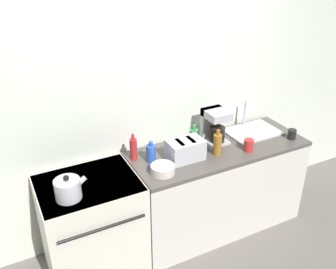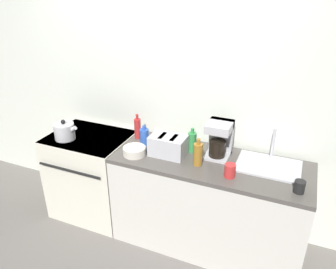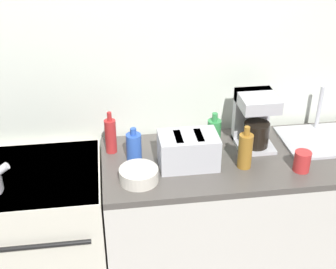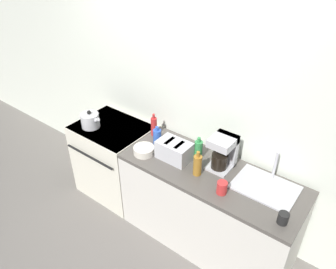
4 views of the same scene
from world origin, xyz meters
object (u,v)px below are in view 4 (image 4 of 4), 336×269
(stove, at_px, (115,159))
(bottle_blue, at_px, (157,136))
(coffee_maker, at_px, (223,151))
(bottle_amber, at_px, (197,165))
(bottle_green, at_px, (198,149))
(toaster, at_px, (174,150))
(kettle, at_px, (90,120))
(cup_black, at_px, (283,218))
(bowl, at_px, (144,150))
(cup_red, at_px, (222,188))
(bottle_red, at_px, (154,126))

(stove, height_order, bottle_blue, bottle_blue)
(coffee_maker, xyz_separation_m, bottle_amber, (-0.11, -0.23, -0.06))
(bottle_green, xyz_separation_m, bottle_amber, (0.12, -0.20, 0.01))
(toaster, bearing_deg, stove, 178.14)
(kettle, xyz_separation_m, coffee_maker, (1.43, 0.26, 0.09))
(kettle, height_order, coffee_maker, coffee_maker)
(toaster, bearing_deg, coffee_maker, 22.80)
(stove, height_order, cup_black, cup_black)
(kettle, bearing_deg, bottle_green, 11.27)
(bowl, bearing_deg, bottle_amber, 5.56)
(cup_black, bearing_deg, bottle_blue, 170.24)
(bottle_blue, height_order, cup_black, bottle_blue)
(coffee_maker, relative_size, cup_black, 3.37)
(cup_red, bearing_deg, bowl, 178.57)
(coffee_maker, height_order, bottle_blue, coffee_maker)
(coffee_maker, height_order, bowl, coffee_maker)
(bottle_red, relative_size, cup_black, 2.60)
(toaster, height_order, bowl, toaster)
(bottle_blue, distance_m, bottle_amber, 0.59)
(toaster, height_order, cup_red, toaster)
(toaster, relative_size, bowl, 1.56)
(bottle_green, distance_m, cup_red, 0.49)
(stove, relative_size, coffee_maker, 2.82)
(bottle_green, bearing_deg, bottle_red, 174.92)
(cup_red, distance_m, bowl, 0.84)
(bottle_blue, xyz_separation_m, bottle_red, (-0.12, 0.10, 0.02))
(kettle, distance_m, bottle_green, 1.22)
(bottle_amber, relative_size, cup_black, 2.55)
(bottle_green, distance_m, bowl, 0.51)
(kettle, height_order, cup_black, kettle)
(stove, height_order, bottle_amber, bottle_amber)
(bottle_red, xyz_separation_m, cup_black, (1.48, -0.33, -0.06))
(bottle_amber, distance_m, cup_black, 0.80)
(bottle_blue, bearing_deg, bottle_green, 5.87)
(cup_black, bearing_deg, toaster, 172.75)
(cup_red, height_order, cup_black, cup_red)
(cup_black, bearing_deg, bowl, 178.93)
(stove, bearing_deg, bowl, -13.45)
(kettle, relative_size, bottle_red, 0.99)
(bottle_red, relative_size, bowl, 1.23)
(toaster, xyz_separation_m, coffee_maker, (0.40, 0.17, 0.07))
(stove, xyz_separation_m, bottle_amber, (1.14, -0.09, 0.53))
(bottle_blue, height_order, cup_red, bottle_blue)
(bottle_red, bearing_deg, coffee_maker, -1.65)
(stove, distance_m, cup_black, 2.00)
(bottle_amber, relative_size, bowl, 1.20)
(stove, xyz_separation_m, coffee_maker, (1.26, 0.14, 0.59))
(bottle_blue, bearing_deg, cup_red, -15.10)
(bottle_blue, relative_size, cup_black, 2.02)
(bowl, bearing_deg, stove, 166.55)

